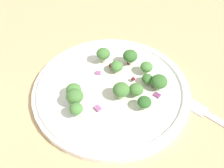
% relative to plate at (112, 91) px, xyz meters
% --- Properties ---
extents(ground_plane, '(1.80, 1.80, 0.02)m').
position_rel_plate_xyz_m(ground_plane, '(-0.03, 0.00, -0.02)').
color(ground_plane, tan).
extents(plate, '(0.29, 0.29, 0.02)m').
position_rel_plate_xyz_m(plate, '(0.00, 0.00, 0.00)').
color(plate, white).
rests_on(plate, ground_plane).
extents(dressing_pool, '(0.17, 0.17, 0.00)m').
position_rel_plate_xyz_m(dressing_pool, '(-0.00, 0.00, 0.00)').
color(dressing_pool, white).
rests_on(dressing_pool, plate).
extents(broccoli_floret_0, '(0.03, 0.03, 0.03)m').
position_rel_plate_xyz_m(broccoli_floret_0, '(0.03, 0.07, 0.03)').
color(broccoli_floret_0, '#ADD18E').
rests_on(broccoli_floret_0, plate).
extents(broccoli_floret_1, '(0.02, 0.02, 0.02)m').
position_rel_plate_xyz_m(broccoli_floret_1, '(0.03, 0.03, 0.02)').
color(broccoli_floret_1, '#ADD18E').
rests_on(broccoli_floret_1, plate).
extents(broccoli_floret_2, '(0.03, 0.03, 0.03)m').
position_rel_plate_xyz_m(broccoli_floret_2, '(-0.00, -0.03, 0.03)').
color(broccoli_floret_2, '#9EC684').
rests_on(broccoli_floret_2, plate).
extents(broccoli_floret_3, '(0.02, 0.02, 0.02)m').
position_rel_plate_xyz_m(broccoli_floret_3, '(0.06, -0.03, 0.02)').
color(broccoli_floret_3, '#9EC684').
rests_on(broccoli_floret_3, plate).
extents(broccoli_floret_4, '(0.02, 0.02, 0.02)m').
position_rel_plate_xyz_m(broccoli_floret_4, '(0.07, -0.01, 0.02)').
color(broccoli_floret_4, '#ADD18E').
rests_on(broccoli_floret_4, plate).
extents(broccoli_floret_5, '(0.03, 0.03, 0.03)m').
position_rel_plate_xyz_m(broccoli_floret_5, '(0.02, -0.04, 0.02)').
color(broccoli_floret_5, '#ADD18E').
rests_on(broccoli_floret_5, plate).
extents(broccoli_floret_6, '(0.03, 0.03, 0.03)m').
position_rel_plate_xyz_m(broccoli_floret_6, '(0.07, 0.03, 0.03)').
color(broccoli_floret_6, '#ADD18E').
rests_on(broccoli_floret_6, plate).
extents(broccoli_floret_7, '(0.02, 0.02, 0.02)m').
position_rel_plate_xyz_m(broccoli_floret_7, '(-0.08, -0.01, 0.02)').
color(broccoli_floret_7, '#8EB77A').
rests_on(broccoli_floret_7, plate).
extents(broccoli_floret_8, '(0.03, 0.03, 0.03)m').
position_rel_plate_xyz_m(broccoli_floret_8, '(-0.07, 0.01, 0.03)').
color(broccoli_floret_8, '#ADD18E').
rests_on(broccoli_floret_8, plate).
extents(broccoli_floret_9, '(0.03, 0.03, 0.03)m').
position_rel_plate_xyz_m(broccoli_floret_9, '(-0.06, 0.03, 0.02)').
color(broccoli_floret_9, '#ADD18E').
rests_on(broccoli_floret_9, plate).
extents(broccoli_floret_10, '(0.02, 0.02, 0.02)m').
position_rel_plate_xyz_m(broccoli_floret_10, '(0.01, -0.07, 0.02)').
color(broccoli_floret_10, '#ADD18E').
rests_on(broccoli_floret_10, plate).
extents(broccoli_floret_11, '(0.03, 0.03, 0.03)m').
position_rel_plate_xyz_m(broccoli_floret_11, '(0.07, -0.05, 0.02)').
color(broccoli_floret_11, '#9EC684').
rests_on(broccoli_floret_11, plate).
extents(cranberry_0, '(0.01, 0.01, 0.01)m').
position_rel_plate_xyz_m(cranberry_0, '(0.03, 0.04, 0.01)').
color(cranberry_0, maroon).
rests_on(cranberry_0, plate).
extents(cranberry_1, '(0.01, 0.01, 0.01)m').
position_rel_plate_xyz_m(cranberry_1, '(-0.06, 0.03, 0.01)').
color(cranberry_1, '#4C0A14').
rests_on(cranberry_1, plate).
extents(cranberry_2, '(0.01, 0.01, 0.01)m').
position_rel_plate_xyz_m(cranberry_2, '(0.07, 0.03, 0.01)').
color(cranberry_2, maroon).
rests_on(cranberry_2, plate).
extents(cranberry_3, '(0.01, 0.01, 0.01)m').
position_rel_plate_xyz_m(cranberry_3, '(0.04, 0.03, 0.01)').
color(cranberry_3, maroon).
rests_on(cranberry_3, plate).
extents(cranberry_4, '(0.01, 0.01, 0.01)m').
position_rel_plate_xyz_m(cranberry_4, '(0.01, -0.01, 0.01)').
color(cranberry_4, maroon).
rests_on(cranberry_4, plate).
extents(cranberry_5, '(0.01, 0.01, 0.01)m').
position_rel_plate_xyz_m(cranberry_5, '(0.04, -0.01, 0.01)').
color(cranberry_5, maroon).
rests_on(cranberry_5, plate).
extents(onion_bit_0, '(0.01, 0.01, 0.00)m').
position_rel_plate_xyz_m(onion_bit_0, '(0.00, 0.05, 0.01)').
color(onion_bit_0, '#A35B93').
rests_on(onion_bit_0, plate).
extents(onion_bit_1, '(0.01, 0.01, 0.00)m').
position_rel_plate_xyz_m(onion_bit_1, '(-0.05, -0.02, 0.01)').
color(onion_bit_1, '#A35B93').
rests_on(onion_bit_1, plate).
extents(onion_bit_2, '(0.01, 0.01, 0.00)m').
position_rel_plate_xyz_m(onion_bit_2, '(0.05, -0.06, 0.01)').
color(onion_bit_2, '#843D75').
rests_on(onion_bit_2, plate).
extents(onion_bit_3, '(0.02, 0.02, 0.00)m').
position_rel_plate_xyz_m(onion_bit_3, '(0.07, -0.04, 0.01)').
color(onion_bit_3, '#934C84').
rests_on(onion_bit_3, plate).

